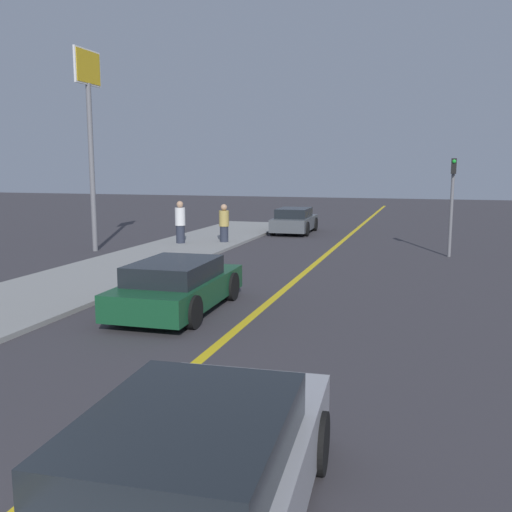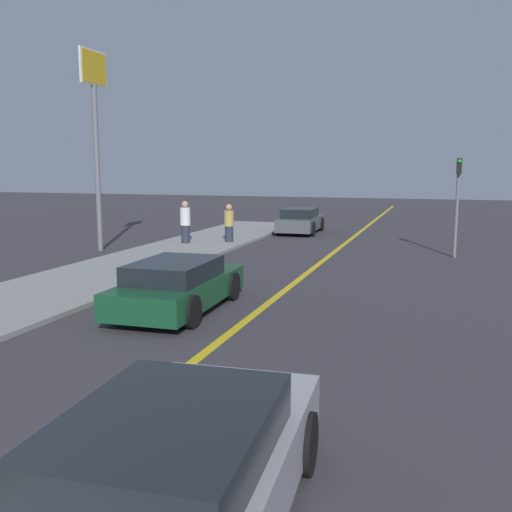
{
  "view_description": "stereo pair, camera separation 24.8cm",
  "coord_description": "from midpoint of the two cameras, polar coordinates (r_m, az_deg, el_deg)",
  "views": [
    {
      "loc": [
        3.65,
        -1.8,
        3.28
      ],
      "look_at": [
        -0.13,
        10.63,
        1.25
      ],
      "focal_mm": 40.0,
      "sensor_mm": 36.0,
      "label": 1
    },
    {
      "loc": [
        3.89,
        -1.73,
        3.28
      ],
      "look_at": [
        -0.13,
        10.63,
        1.25
      ],
      "focal_mm": 40.0,
      "sensor_mm": 36.0,
      "label": 2
    }
  ],
  "objects": [
    {
      "name": "sidewalk_left",
      "position": [
        19.55,
        -11.55,
        -0.78
      ],
      "size": [
        3.74,
        29.96,
        0.11
      ],
      "color": "gray",
      "rests_on": "ground_plane"
    },
    {
      "name": "car_near_right_lane",
      "position": [
        5.41,
        -6.49,
        -20.66
      ],
      "size": [
        2.2,
        4.27,
        1.25
      ],
      "rotation": [
        0.0,
        0.0,
        0.06
      ],
      "color": "#9E9EA3",
      "rests_on": "ground_plane"
    },
    {
      "name": "car_far_distant",
      "position": [
        28.65,
        4.71,
        3.53
      ],
      "size": [
        1.95,
        4.04,
        1.26
      ],
      "rotation": [
        0.0,
        0.0,
        0.03
      ],
      "color": "#4C5156",
      "rests_on": "ground_plane"
    },
    {
      "name": "road_center_line",
      "position": [
        20.39,
        7.12,
        -0.43
      ],
      "size": [
        0.2,
        60.0,
        0.01
      ],
      "color": "gold",
      "rests_on": "ground_plane"
    },
    {
      "name": "pedestrian_far_standing",
      "position": [
        24.15,
        -6.79,
        3.38
      ],
      "size": [
        0.43,
        0.43,
        1.77
      ],
      "color": "#282D3D",
      "rests_on": "sidewalk_left"
    },
    {
      "name": "roadside_sign",
      "position": [
        23.31,
        -15.53,
        14.09
      ],
      "size": [
        0.2,
        1.66,
        7.66
      ],
      "color": "slate",
      "rests_on": "ground_plane"
    },
    {
      "name": "traffic_light",
      "position": [
        21.9,
        19.81,
        5.63
      ],
      "size": [
        0.18,
        0.4,
        3.59
      ],
      "color": "slate",
      "rests_on": "ground_plane"
    },
    {
      "name": "car_ahead_center",
      "position": [
        13.18,
        -7.31,
        -2.94
      ],
      "size": [
        2.02,
        4.28,
        1.19
      ],
      "rotation": [
        0.0,
        0.0,
        0.03
      ],
      "color": "#144728",
      "rests_on": "ground_plane"
    },
    {
      "name": "pedestrian_by_sign",
      "position": [
        24.39,
        -2.42,
        3.29
      ],
      "size": [
        0.42,
        0.42,
        1.61
      ],
      "color": "#282D3D",
      "rests_on": "sidewalk_left"
    }
  ]
}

